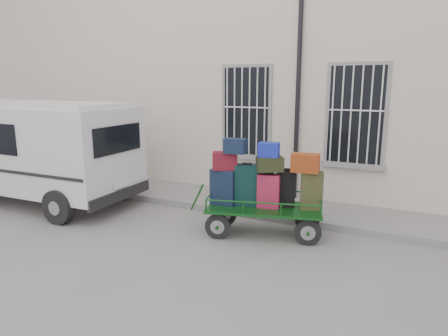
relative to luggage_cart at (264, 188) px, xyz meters
name	(u,v)px	position (x,y,z in m)	size (l,w,h in m)	color
ground	(205,236)	(-1.00, -0.59, -0.96)	(80.00, 80.00, 0.00)	slate
building	(291,82)	(-1.00, 4.91, 2.04)	(24.00, 5.15, 6.00)	beige
sidewalk	(248,203)	(-1.00, 1.61, -0.88)	(24.00, 1.70, 0.15)	slate
luggage_cart	(264,188)	(0.00, 0.00, 0.00)	(2.65, 1.56, 1.92)	black
van	(39,146)	(-5.78, -0.37, 0.48)	(5.07, 2.40, 2.52)	silver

